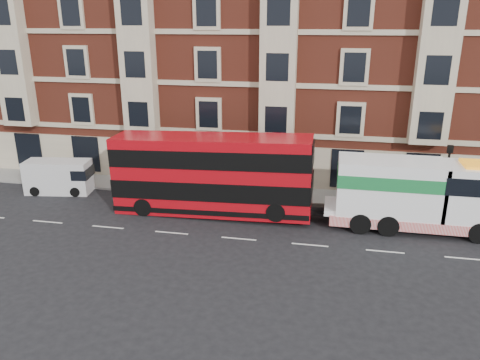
% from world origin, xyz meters
% --- Properties ---
extents(ground, '(120.00, 120.00, 0.00)m').
position_xyz_m(ground, '(0.00, 0.00, 0.00)').
color(ground, black).
rests_on(ground, ground).
extents(sidewalk, '(90.00, 3.00, 0.15)m').
position_xyz_m(sidewalk, '(0.00, 7.50, 0.07)').
color(sidewalk, slate).
rests_on(sidewalk, ground).
extents(victorian_terrace, '(45.00, 12.00, 20.40)m').
position_xyz_m(victorian_terrace, '(0.50, 15.00, 10.07)').
color(victorian_terrace, maroon).
rests_on(victorian_terrace, ground).
extents(lamp_post_west, '(0.35, 0.15, 4.35)m').
position_xyz_m(lamp_post_west, '(-6.00, 6.20, 2.68)').
color(lamp_post_west, black).
rests_on(lamp_post_west, sidewalk).
extents(lamp_post_east, '(0.35, 0.15, 4.35)m').
position_xyz_m(lamp_post_east, '(12.00, 6.20, 2.68)').
color(lamp_post_east, black).
rests_on(lamp_post_east, sidewalk).
extents(double_decker_bus, '(12.42, 2.85, 5.03)m').
position_xyz_m(double_decker_bus, '(-2.38, 3.37, 2.66)').
color(double_decker_bus, '#AF0912').
rests_on(double_decker_bus, ground).
extents(tow_truck, '(9.95, 2.94, 4.14)m').
position_xyz_m(tow_truck, '(9.69, 3.37, 2.20)').
color(tow_truck, white).
rests_on(tow_truck, ground).
extents(box_van, '(4.71, 2.46, 2.34)m').
position_xyz_m(box_van, '(-14.13, 4.97, 1.15)').
color(box_van, silver).
rests_on(box_van, ground).
extents(pedestrian, '(0.72, 0.66, 1.66)m').
position_xyz_m(pedestrian, '(-6.15, 7.72, 0.98)').
color(pedestrian, black).
rests_on(pedestrian, sidewalk).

